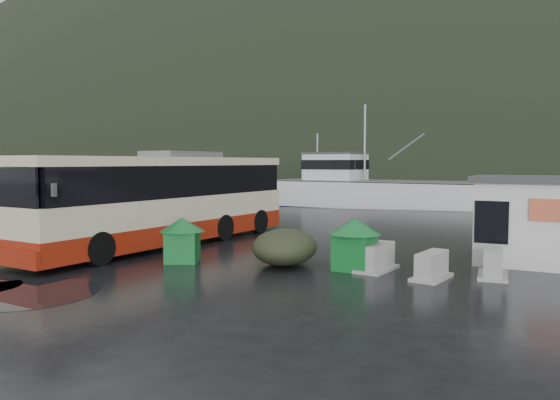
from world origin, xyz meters
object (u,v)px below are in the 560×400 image
(jersey_barrier_a, at_px, (377,271))
(white_van, at_px, (100,243))
(jersey_barrier_c, at_px, (493,277))
(coach_bus, at_px, (165,245))
(dome_tent, at_px, (285,264))
(waste_bin_right, at_px, (355,270))
(jersey_barrier_b, at_px, (431,279))
(fishing_trawler, at_px, (395,202))
(ticket_kiosk, at_px, (531,264))
(waste_bin_left, at_px, (183,262))

(jersey_barrier_a, bearing_deg, white_van, 166.81)
(white_van, bearing_deg, jersey_barrier_a, -9.34)
(jersey_barrier_a, xyz_separation_m, jersey_barrier_c, (3.29, -0.06, 0.00))
(coach_bus, relative_size, jersey_barrier_a, 7.99)
(jersey_barrier_c, bearing_deg, dome_tent, 177.27)
(coach_bus, distance_m, waste_bin_right, 8.55)
(jersey_barrier_a, xyz_separation_m, jersey_barrier_b, (1.60, -0.79, 0.00))
(dome_tent, distance_m, fishing_trawler, 28.99)
(white_van, height_order, jersey_barrier_b, white_van)
(coach_bus, height_order, jersey_barrier_c, coach_bus)
(dome_tent, bearing_deg, waste_bin_right, -7.82)
(jersey_barrier_b, bearing_deg, ticket_kiosk, 45.44)
(waste_bin_right, relative_size, jersey_barrier_c, 1.00)
(dome_tent, bearing_deg, ticket_kiosk, 15.46)
(white_van, xyz_separation_m, jersey_barrier_b, (12.96, -3.45, 0.00))
(waste_bin_right, bearing_deg, jersey_barrier_c, 0.25)
(dome_tent, bearing_deg, jersey_barrier_b, -12.68)
(white_van, distance_m, jersey_barrier_b, 13.41)
(waste_bin_right, relative_size, jersey_barrier_a, 0.96)
(waste_bin_right, bearing_deg, jersey_barrier_a, 6.69)
(white_van, height_order, ticket_kiosk, ticket_kiosk)
(ticket_kiosk, bearing_deg, waste_bin_right, -144.11)
(fishing_trawler, bearing_deg, jersey_barrier_c, -65.31)
(coach_bus, xyz_separation_m, dome_tent, (5.69, -2.77, 0.00))
(jersey_barrier_a, height_order, fishing_trawler, fishing_trawler)
(waste_bin_left, xyz_separation_m, fishing_trawler, (5.00, 29.45, 0.00))
(waste_bin_left, bearing_deg, coach_bus, 125.51)
(waste_bin_right, relative_size, ticket_kiosk, 0.44)
(waste_bin_left, distance_m, jersey_barrier_a, 6.30)
(ticket_kiosk, distance_m, jersey_barrier_b, 4.40)
(jersey_barrier_b, distance_m, jersey_barrier_c, 1.84)
(ticket_kiosk, xyz_separation_m, fishing_trawler, (-5.98, 26.83, 0.00))
(jersey_barrier_b, bearing_deg, white_van, 165.10)
(waste_bin_left, bearing_deg, dome_tent, 8.59)
(coach_bus, relative_size, jersey_barrier_c, 8.29)
(coach_bus, relative_size, waste_bin_right, 8.31)
(dome_tent, distance_m, ticket_kiosk, 7.92)
(white_van, relative_size, waste_bin_left, 3.90)
(waste_bin_left, distance_m, jersey_barrier_b, 7.91)
(waste_bin_right, distance_m, ticket_kiosk, 5.87)
(waste_bin_left, height_order, ticket_kiosk, ticket_kiosk)
(waste_bin_left, relative_size, fishing_trawler, 0.06)
(waste_bin_right, height_order, jersey_barrier_c, waste_bin_right)
(white_van, distance_m, waste_bin_right, 11.04)
(white_van, bearing_deg, jersey_barrier_c, -6.67)
(dome_tent, xyz_separation_m, jersey_barrier_b, (4.55, -1.02, 0.00))
(waste_bin_right, xyz_separation_m, fishing_trawler, (-0.64, 29.26, 0.00))
(coach_bus, bearing_deg, fishing_trawler, 90.00)
(coach_bus, height_order, fishing_trawler, fishing_trawler)
(coach_bus, distance_m, white_van, 2.74)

